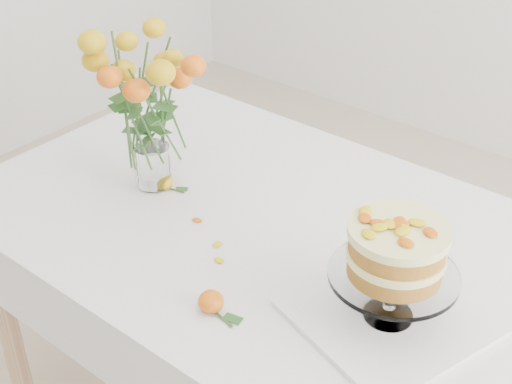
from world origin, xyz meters
TOP-DOWN VIEW (x-y plane):
  - table at (0.00, 0.00)m, footprint 1.43×0.93m
  - napkin at (0.40, -0.11)m, footprint 0.41×0.41m
  - cake_stand at (0.40, -0.11)m, footprint 0.25×0.25m
  - rose_vase at (-0.31, -0.05)m, footprint 0.34×0.34m
  - loose_rose_near at (-0.28, -0.05)m, footprint 0.08×0.04m
  - loose_rose_far at (0.11, -0.31)m, footprint 0.09×0.05m
  - stray_petal_a at (-0.12, -0.10)m, footprint 0.03×0.02m
  - stray_petal_b at (-0.02, -0.14)m, footprint 0.03×0.02m
  - stray_petal_c at (0.02, -0.18)m, footprint 0.03×0.02m

SIDE VIEW (x-z plane):
  - table at x=0.00m, z-range 0.30..1.05m
  - stray_petal_a at x=-0.12m, z-range 0.76..0.76m
  - stray_petal_b at x=-0.02m, z-range 0.76..0.76m
  - stray_petal_c at x=0.02m, z-range 0.76..0.76m
  - napkin at x=0.40m, z-range 0.76..0.77m
  - loose_rose_near at x=-0.28m, z-range 0.76..0.79m
  - loose_rose_far at x=0.11m, z-range 0.76..0.80m
  - cake_stand at x=0.40m, z-range 0.80..1.03m
  - rose_vase at x=-0.31m, z-range 0.79..1.24m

